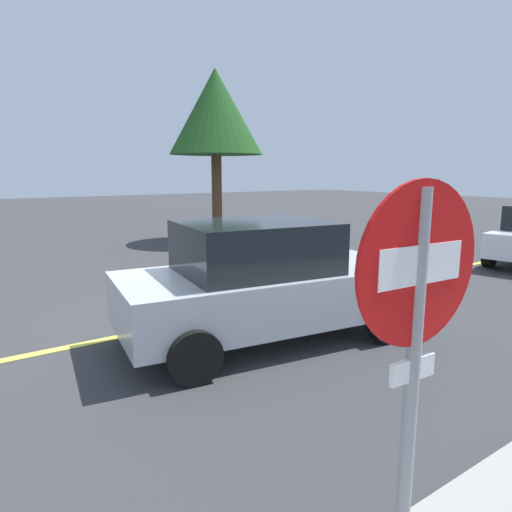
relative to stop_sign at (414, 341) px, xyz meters
name	(u,v)px	position (x,y,z in m)	size (l,w,h in m)	color
ground_plane	(196,321)	(1.38, 5.03, -1.60)	(80.00, 80.00, 0.00)	#38383A
lane_marking_centre	(332,293)	(4.38, 5.03, -1.59)	(28.00, 0.16, 0.01)	#E0D14C
stop_sign	(414,341)	(0.00, 0.00, 0.00)	(0.76, 0.07, 2.34)	gray
car_silver_far_lane	(264,281)	(1.86, 3.81, -0.75)	(4.37, 2.47, 1.70)	#B7BABF
tree_left_verge	(216,113)	(5.94, 12.36, 2.70)	(3.13, 3.13, 5.73)	#513823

